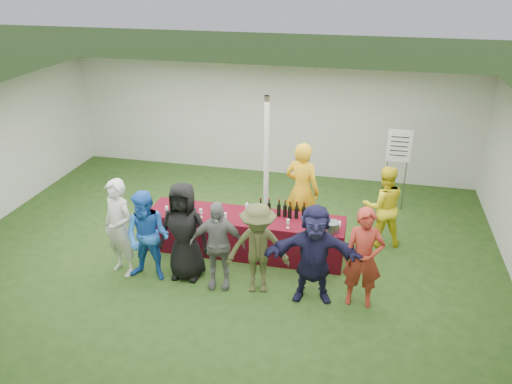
% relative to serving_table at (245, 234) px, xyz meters
% --- Properties ---
extents(ground, '(60.00, 60.00, 0.00)m').
position_rel_serving_table_xyz_m(ground, '(-0.35, -0.11, -0.38)').
color(ground, '#284719').
rests_on(ground, ground).
extents(tent, '(10.00, 10.00, 10.00)m').
position_rel_serving_table_xyz_m(tent, '(0.15, 1.09, 0.98)').
color(tent, white).
rests_on(tent, ground).
extents(serving_table, '(3.60, 0.80, 0.75)m').
position_rel_serving_table_xyz_m(serving_table, '(0.00, 0.00, 0.00)').
color(serving_table, '#5A0B17').
rests_on(serving_table, ground).
extents(wine_bottles, '(0.86, 0.12, 0.32)m').
position_rel_serving_table_xyz_m(wine_bottles, '(0.67, 0.14, 0.50)').
color(wine_bottles, black).
rests_on(wine_bottles, serving_table).
extents(wine_glasses, '(2.82, 0.14, 0.16)m').
position_rel_serving_table_xyz_m(wine_glasses, '(-0.28, -0.25, 0.49)').
color(wine_glasses, silver).
rests_on(wine_glasses, serving_table).
extents(water_bottle, '(0.07, 0.07, 0.23)m').
position_rel_serving_table_xyz_m(water_bottle, '(0.01, 0.08, 0.48)').
color(water_bottle, silver).
rests_on(water_bottle, serving_table).
extents(bar_towel, '(0.25, 0.18, 0.03)m').
position_rel_serving_table_xyz_m(bar_towel, '(1.58, 0.05, 0.39)').
color(bar_towel, white).
rests_on(bar_towel, serving_table).
extents(dump_bucket, '(0.26, 0.26, 0.18)m').
position_rel_serving_table_xyz_m(dump_bucket, '(1.57, -0.22, 0.46)').
color(dump_bucket, slate).
rests_on(dump_bucket, serving_table).
extents(wine_list_sign, '(0.50, 0.03, 1.80)m').
position_rel_serving_table_xyz_m(wine_list_sign, '(2.69, 2.44, 0.94)').
color(wine_list_sign, slate).
rests_on(wine_list_sign, ground).
extents(staff_pourer, '(0.81, 0.65, 1.93)m').
position_rel_serving_table_xyz_m(staff_pourer, '(0.90, 0.85, 0.59)').
color(staff_pourer, yellow).
rests_on(staff_pourer, ground).
extents(staff_back, '(0.90, 0.78, 1.59)m').
position_rel_serving_table_xyz_m(staff_back, '(2.43, 0.87, 0.42)').
color(staff_back, yellow).
rests_on(staff_back, ground).
extents(customer_0, '(0.75, 0.63, 1.74)m').
position_rel_serving_table_xyz_m(customer_0, '(-1.91, -1.12, 0.50)').
color(customer_0, silver).
rests_on(customer_0, ground).
extents(customer_1, '(0.79, 0.62, 1.61)m').
position_rel_serving_table_xyz_m(customer_1, '(-1.37, -1.18, 0.43)').
color(customer_1, blue).
rests_on(customer_1, ground).
extents(customer_2, '(0.86, 0.57, 1.73)m').
position_rel_serving_table_xyz_m(customer_2, '(-0.80, -0.98, 0.49)').
color(customer_2, black).
rests_on(customer_2, ground).
extents(customer_3, '(0.96, 0.52, 1.55)m').
position_rel_serving_table_xyz_m(customer_3, '(-0.18, -1.13, 0.40)').
color(customer_3, slate).
rests_on(customer_3, ground).
extents(customer_4, '(1.10, 0.76, 1.57)m').
position_rel_serving_table_xyz_m(customer_4, '(0.49, -1.10, 0.41)').
color(customer_4, '#474927').
rests_on(customer_4, ground).
extents(customer_5, '(1.59, 0.69, 1.66)m').
position_rel_serving_table_xyz_m(customer_5, '(1.38, -1.12, 0.46)').
color(customer_5, '#1D1B3F').
rests_on(customer_5, ground).
extents(customer_6, '(0.62, 0.41, 1.66)m').
position_rel_serving_table_xyz_m(customer_6, '(2.13, -1.09, 0.46)').
color(customer_6, '#A02D20').
rests_on(customer_6, ground).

